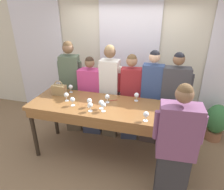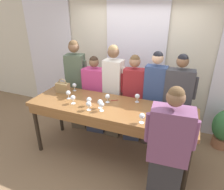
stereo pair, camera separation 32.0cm
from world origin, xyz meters
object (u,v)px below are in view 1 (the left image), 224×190
Objects in this scene: wine_glass_by_bottle at (146,114)px; guest_striped_shirt at (130,98)px; guest_cream_sweater at (110,92)px; guest_olive_jacket at (72,87)px; wine_glass_front_right at (181,118)px; wine_glass_back_right at (66,95)px; wine_glass_center_left at (101,103)px; wine_glass_center_right at (107,97)px; tasting_bar at (110,111)px; potted_plant at (216,121)px; wine_glass_back_left at (191,108)px; guest_pink_top at (91,97)px; guest_beige_cap at (173,101)px; wine_glass_near_host at (71,87)px; wine_glass_front_mid at (72,100)px; guest_navy_coat at (151,97)px; host_pouring at (175,151)px; wine_bottle at (175,118)px; wine_glass_center_mid at (90,105)px; wine_glass_by_handbag at (137,95)px; wine_glass_front_left at (89,101)px; handbag at (59,90)px.

guest_striped_shirt reaches higher than wine_glass_by_bottle.
guest_olive_jacket is at bearing -180.00° from guest_cream_sweater.
wine_glass_front_right is 1.83m from wine_glass_back_right.
wine_glass_center_left and wine_glass_center_right have the same top height.
tasting_bar is 0.67m from guest_striped_shirt.
wine_glass_center_left reaches higher than potted_plant.
guest_pink_top reaches higher than wine_glass_back_left.
wine_glass_near_host is at bearing -170.52° from guest_beige_cap.
guest_pink_top is at bearing 89.24° from wine_glass_front_mid.
guest_navy_coat reaches higher than guest_pink_top.
guest_cream_sweater reaches higher than wine_glass_by_bottle.
guest_olive_jacket is at bearing 165.86° from wine_glass_back_left.
host_pouring is at bearing -33.08° from guest_olive_jacket.
guest_striped_shirt reaches higher than guest_pink_top.
wine_glass_center_mid is at bearing 176.52° from wine_bottle.
wine_glass_center_left is at bearing 166.16° from wine_glass_by_bottle.
wine_glass_center_right is (0.16, 0.35, 0.00)m from wine_glass_center_mid.
wine_glass_by_bottle is at bearing -25.56° from tasting_bar.
wine_bottle is 1.94m from wine_glass_near_host.
wine_glass_center_left is at bearing -31.31° from wine_glass_near_host.
wine_bottle is (0.98, -0.31, 0.21)m from tasting_bar.
wine_glass_back_left is 1.00× the size of wine_glass_by_handbag.
guest_olive_jacket is 0.45m from guest_pink_top.
potted_plant is at bearing 17.29° from guest_navy_coat.
wine_glass_near_host is at bearing 158.30° from tasting_bar.
potted_plant is (1.49, 0.73, -0.70)m from wine_glass_by_handbag.
guest_olive_jacket reaches higher than wine_glass_front_left.
wine_glass_center_left is 0.09× the size of guest_striped_shirt.
tasting_bar is 1.18m from guest_olive_jacket.
host_pouring is at bearing -58.49° from guest_striped_shirt.
wine_glass_center_right is 0.78m from guest_pink_top.
guest_striped_shirt reaches higher than wine_glass_back_right.
wine_glass_back_left is at bearing -21.63° from guest_cream_sweater.
tasting_bar is 1.05m from wine_bottle.
wine_glass_front_left is at bearing 173.44° from wine_glass_front_right.
wine_glass_center_mid is at bearing 176.48° from wine_glass_by_bottle.
wine_glass_center_mid is 1.00× the size of wine_glass_back_left.
host_pouring is (1.31, -0.55, -0.23)m from wine_glass_front_left.
wine_glass_back_left is at bearing 31.04° from wine_glass_by_bottle.
guest_beige_cap is at bearing 94.73° from wine_glass_front_right.
tasting_bar is 1.53× the size of host_pouring.
guest_navy_coat is at bearing 117.21° from wine_glass_front_right.
guest_navy_coat reaches higher than wine_glass_back_right.
wine_glass_center_right is 0.09× the size of guest_striped_shirt.
handbag reaches higher than potted_plant.
wine_glass_center_left is 1.00× the size of wine_glass_center_right.
wine_glass_front_mid is at bearing -37.40° from wine_glass_back_right.
wine_glass_front_mid is 0.88m from guest_cream_sweater.
guest_pink_top is (-1.78, 0.55, -0.30)m from wine_glass_back_left.
guest_pink_top reaches higher than wine_glass_center_right.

